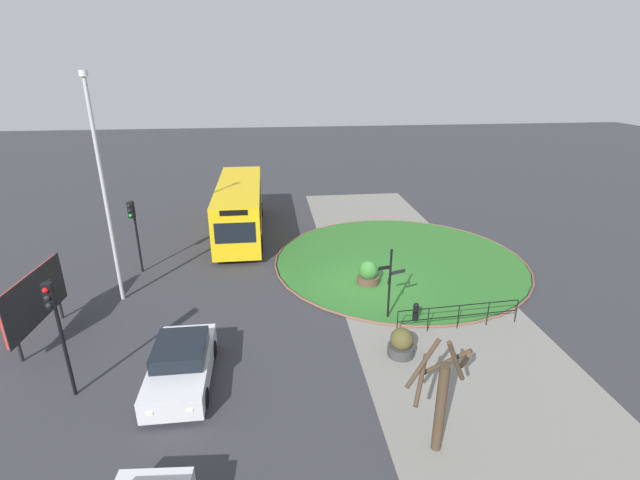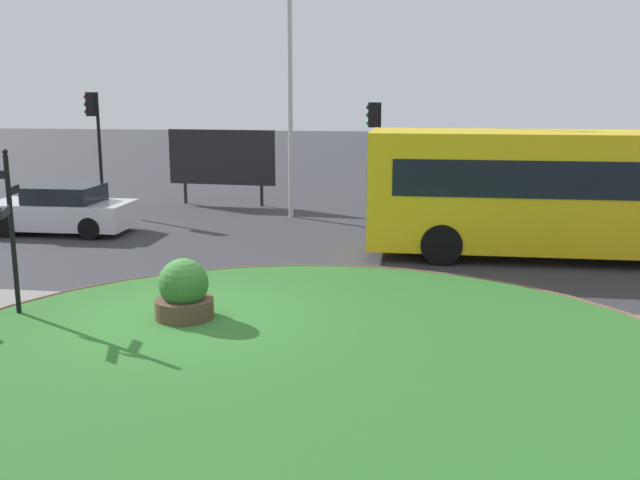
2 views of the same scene
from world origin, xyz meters
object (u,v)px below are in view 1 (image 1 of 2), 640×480
(traffic_light_far, at_px, (55,316))
(street_tree_bare, at_px, (441,393))
(planter_near_signpost, at_px, (368,275))
(bollard_foreground, at_px, (416,312))
(billboard_right, at_px, (35,299))
(traffic_light_near, at_px, (134,221))
(car_near_lane, at_px, (181,365))
(signpost_directional, at_px, (390,280))
(planter_kerbside, at_px, (401,344))
(lamppost_tall, at_px, (104,188))
(bus_yellow, at_px, (240,207))

(traffic_light_far, relative_size, street_tree_bare, 1.09)
(traffic_light_far, height_order, street_tree_bare, traffic_light_far)
(planter_near_signpost, bearing_deg, traffic_light_far, 121.24)
(bollard_foreground, xyz_separation_m, billboard_right, (0.56, 14.58, 1.25))
(traffic_light_near, bearing_deg, bollard_foreground, 72.15)
(traffic_light_far, bearing_deg, bollard_foreground, 98.61)
(car_near_lane, relative_size, billboard_right, 1.03)
(signpost_directional, distance_m, planter_kerbside, 2.82)
(bollard_foreground, relative_size, car_near_lane, 0.21)
(bollard_foreground, relative_size, lamppost_tall, 0.09)
(traffic_light_far, xyz_separation_m, planter_near_signpost, (6.64, -10.95, -2.43))
(signpost_directional, xyz_separation_m, lamppost_tall, (3.12, 11.41, 3.35))
(lamppost_tall, distance_m, planter_kerbside, 13.39)
(traffic_light_near, bearing_deg, lamppost_tall, 6.01)
(billboard_right, xyz_separation_m, planter_near_signpost, (2.98, -13.39, -1.17))
(planter_near_signpost, bearing_deg, planter_kerbside, 179.68)
(traffic_light_far, xyz_separation_m, lamppost_tall, (6.57, 0.32, 2.17))
(signpost_directional, distance_m, billboard_right, 13.53)
(lamppost_tall, bearing_deg, traffic_light_far, -177.20)
(signpost_directional, distance_m, car_near_lane, 8.44)
(bus_yellow, distance_m, planter_near_signpost, 10.22)
(planter_kerbside, bearing_deg, billboard_right, 78.58)
(car_near_lane, height_order, traffic_light_far, traffic_light_far)
(bollard_foreground, height_order, traffic_light_near, traffic_light_near)
(car_near_lane, relative_size, traffic_light_far, 1.02)
(signpost_directional, xyz_separation_m, car_near_lane, (-3.07, 7.77, -1.12))
(planter_near_signpost, relative_size, street_tree_bare, 0.32)
(lamppost_tall, bearing_deg, signpost_directional, -105.27)
(signpost_directional, relative_size, street_tree_bare, 0.84)
(bus_yellow, height_order, traffic_light_near, traffic_light_near)
(street_tree_bare, bearing_deg, traffic_light_near, 40.73)
(traffic_light_far, bearing_deg, lamppost_tall, 177.10)
(planter_kerbside, bearing_deg, traffic_light_far, 95.04)
(traffic_light_far, relative_size, billboard_right, 1.01)
(signpost_directional, distance_m, bollard_foreground, 1.73)
(traffic_light_near, bearing_deg, billboard_right, -12.76)
(bus_yellow, xyz_separation_m, car_near_lane, (-14.19, 1.30, -1.03))
(planter_near_signpost, bearing_deg, lamppost_tall, 90.37)
(lamppost_tall, relative_size, planter_near_signpost, 8.08)
(car_near_lane, distance_m, lamppost_tall, 8.46)
(signpost_directional, bearing_deg, street_tree_bare, 176.32)
(traffic_light_near, xyz_separation_m, lamppost_tall, (-2.76, 0.14, 2.38))
(bus_yellow, relative_size, planter_near_signpost, 8.42)
(traffic_light_far, distance_m, lamppost_tall, 6.93)
(traffic_light_near, distance_m, planter_kerbside, 14.08)
(signpost_directional, height_order, lamppost_tall, lamppost_tall)
(bollard_foreground, distance_m, planter_kerbside, 2.46)
(planter_kerbside, bearing_deg, bollard_foreground, -29.79)
(traffic_light_far, distance_m, billboard_right, 4.58)
(bollard_foreground, height_order, billboard_right, billboard_right)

